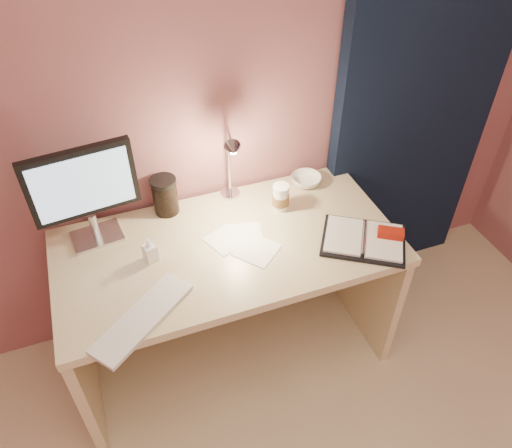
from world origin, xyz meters
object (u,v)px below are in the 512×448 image
object	(u,v)px
monitor	(83,188)
coffee_cup	(281,198)
desk	(224,270)
keyboard	(143,318)
bowl	(306,180)
desk_lamp	(239,163)
lotion_bottle	(150,249)
dark_jar	(165,197)
planner	(366,239)

from	to	relation	value
monitor	coffee_cup	xyz separation A→B (m)	(0.79, -0.08, -0.20)
monitor	desk	bearing A→B (deg)	-23.67
desk	keyboard	size ratio (longest dim) A/B	3.33
bowl	desk_lamp	xyz separation A→B (m)	(-0.35, -0.05, 0.21)
monitor	lotion_bottle	size ratio (longest dim) A/B	4.04
lotion_bottle	bowl	bearing A→B (deg)	16.94
coffee_cup	bowl	world-z (taller)	coffee_cup
lotion_bottle	dark_jar	world-z (taller)	dark_jar
monitor	desk_lamp	world-z (taller)	monitor
monitor	desk_lamp	size ratio (longest dim) A/B	1.15
keyboard	desk_lamp	world-z (taller)	desk_lamp
coffee_cup	dark_jar	size ratio (longest dim) A/B	0.79
desk	bowl	distance (m)	0.57
desk	planner	size ratio (longest dim) A/B	3.34
coffee_cup	lotion_bottle	distance (m)	0.61
monitor	dark_jar	world-z (taller)	monitor
monitor	coffee_cup	world-z (taller)	monitor
desk	desk_lamp	bearing A→B (deg)	47.05
monitor	dark_jar	xyz separation A→B (m)	(0.31, 0.07, -0.18)
coffee_cup	bowl	xyz separation A→B (m)	(0.18, 0.12, -0.03)
desk	coffee_cup	world-z (taller)	coffee_cup
desk	dark_jar	world-z (taller)	dark_jar
monitor	desk_lamp	bearing A→B (deg)	-8.00
keyboard	bowl	size ratio (longest dim) A/B	2.98
monitor	lotion_bottle	distance (m)	0.34
bowl	lotion_bottle	world-z (taller)	lotion_bottle
dark_jar	lotion_bottle	bearing A→B (deg)	-114.73
keyboard	dark_jar	world-z (taller)	dark_jar
dark_jar	planner	bearing A→B (deg)	-33.30
coffee_cup	dark_jar	bearing A→B (deg)	162.13
keyboard	desk	bearing A→B (deg)	2.71
keyboard	monitor	bearing A→B (deg)	64.08
lotion_bottle	dark_jar	xyz separation A→B (m)	(0.13, 0.27, 0.02)
desk	lotion_bottle	distance (m)	0.42
planner	bowl	xyz separation A→B (m)	(-0.07, 0.44, 0.01)
desk	lotion_bottle	world-z (taller)	lotion_bottle
desk	monitor	distance (m)	0.71
lotion_bottle	planner	bearing A→B (deg)	-13.54
lotion_bottle	desk_lamp	xyz separation A→B (m)	(0.44, 0.19, 0.18)
planner	bowl	world-z (taller)	planner
planner	desk	bearing A→B (deg)	-172.79
desk	dark_jar	bearing A→B (deg)	129.68
desk	desk_lamp	distance (m)	0.50
desk	lotion_bottle	bearing A→B (deg)	-170.89
desk	bowl	size ratio (longest dim) A/B	9.93
bowl	lotion_bottle	size ratio (longest dim) A/B	1.31
desk	planner	world-z (taller)	planner
coffee_cup	desk_lamp	bearing A→B (deg)	157.28
dark_jar	desk_lamp	size ratio (longest dim) A/B	0.41
lotion_bottle	keyboard	bearing A→B (deg)	-107.04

